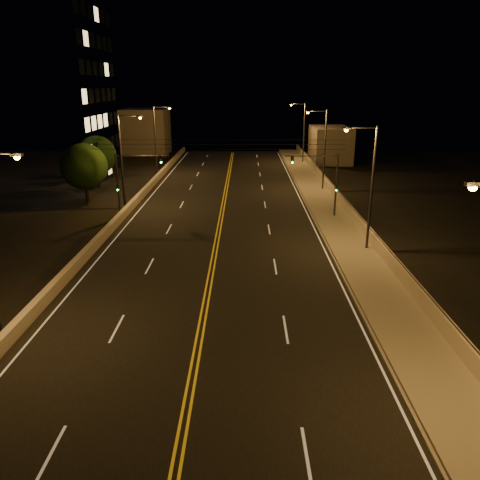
{
  "coord_description": "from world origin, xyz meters",
  "views": [
    {
      "loc": [
        2.3,
        -11.57,
        12.37
      ],
      "look_at": [
        2.0,
        18.0,
        2.5
      ],
      "focal_mm": 35.0,
      "sensor_mm": 36.0,
      "label": 1
    }
  ],
  "objects_px": {
    "streetlight_1": "(369,182)",
    "tree_0": "(84,167)",
    "tree_1": "(97,155)",
    "building_tower": "(0,82)",
    "streetlight_5": "(124,156)",
    "traffic_signal_right": "(326,178)",
    "traffic_signal_left": "(128,178)",
    "streetlight_2": "(323,145)",
    "streetlight_6": "(157,136)",
    "streetlight_3": "(302,129)"
  },
  "relations": [
    {
      "from": "traffic_signal_left",
      "to": "building_tower",
      "type": "distance_m",
      "value": 25.75
    },
    {
      "from": "streetlight_5",
      "to": "traffic_signal_right",
      "type": "xyz_separation_m",
      "value": [
        19.94,
        -3.5,
        -1.58
      ]
    },
    {
      "from": "streetlight_6",
      "to": "tree_0",
      "type": "height_order",
      "value": "streetlight_6"
    },
    {
      "from": "streetlight_6",
      "to": "building_tower",
      "type": "distance_m",
      "value": 19.93
    },
    {
      "from": "streetlight_2",
      "to": "building_tower",
      "type": "distance_m",
      "value": 39.65
    },
    {
      "from": "streetlight_1",
      "to": "traffic_signal_right",
      "type": "distance_m",
      "value": 9.65
    },
    {
      "from": "streetlight_5",
      "to": "streetlight_6",
      "type": "height_order",
      "value": "same"
    },
    {
      "from": "streetlight_5",
      "to": "building_tower",
      "type": "distance_m",
      "value": 22.37
    },
    {
      "from": "streetlight_2",
      "to": "traffic_signal_left",
      "type": "relative_size",
      "value": 1.54
    },
    {
      "from": "traffic_signal_right",
      "to": "streetlight_6",
      "type": "bearing_deg",
      "value": 131.9
    },
    {
      "from": "streetlight_3",
      "to": "traffic_signal_right",
      "type": "relative_size",
      "value": 1.54
    },
    {
      "from": "streetlight_6",
      "to": "building_tower",
      "type": "height_order",
      "value": "building_tower"
    },
    {
      "from": "streetlight_5",
      "to": "building_tower",
      "type": "relative_size",
      "value": 0.36
    },
    {
      "from": "tree_1",
      "to": "streetlight_1",
      "type": "bearing_deg",
      "value": -40.61
    },
    {
      "from": "traffic_signal_right",
      "to": "streetlight_1",
      "type": "bearing_deg",
      "value": -80.8
    },
    {
      "from": "streetlight_5",
      "to": "traffic_signal_right",
      "type": "height_order",
      "value": "streetlight_5"
    },
    {
      "from": "streetlight_5",
      "to": "streetlight_6",
      "type": "distance_m",
      "value": 18.73
    },
    {
      "from": "streetlight_1",
      "to": "streetlight_3",
      "type": "height_order",
      "value": "same"
    },
    {
      "from": "tree_1",
      "to": "streetlight_2",
      "type": "bearing_deg",
      "value": -4.01
    },
    {
      "from": "streetlight_2",
      "to": "tree_0",
      "type": "xyz_separation_m",
      "value": [
        -26.16,
        -7.15,
        -1.36
      ]
    },
    {
      "from": "streetlight_3",
      "to": "building_tower",
      "type": "bearing_deg",
      "value": -155.94
    },
    {
      "from": "traffic_signal_left",
      "to": "tree_0",
      "type": "xyz_separation_m",
      "value": [
        -5.82,
        5.17,
        0.22
      ]
    },
    {
      "from": "streetlight_5",
      "to": "traffic_signal_right",
      "type": "distance_m",
      "value": 20.31
    },
    {
      "from": "streetlight_6",
      "to": "traffic_signal_left",
      "type": "xyz_separation_m",
      "value": [
        1.12,
        -22.23,
        -1.58
      ]
    },
    {
      "from": "streetlight_6",
      "to": "traffic_signal_left",
      "type": "height_order",
      "value": "streetlight_6"
    },
    {
      "from": "traffic_signal_right",
      "to": "building_tower",
      "type": "relative_size",
      "value": 0.24
    },
    {
      "from": "streetlight_1",
      "to": "tree_0",
      "type": "xyz_separation_m",
      "value": [
        -26.16,
        14.57,
        -1.36
      ]
    },
    {
      "from": "streetlight_3",
      "to": "streetlight_5",
      "type": "relative_size",
      "value": 1.0
    },
    {
      "from": "building_tower",
      "to": "traffic_signal_right",
      "type": "bearing_deg",
      "value": -22.71
    },
    {
      "from": "building_tower",
      "to": "tree_1",
      "type": "bearing_deg",
      "value": -6.95
    },
    {
      "from": "streetlight_1",
      "to": "streetlight_6",
      "type": "xyz_separation_m",
      "value": [
        -21.46,
        31.62,
        0.0
      ]
    },
    {
      "from": "streetlight_2",
      "to": "tree_1",
      "type": "relative_size",
      "value": 1.5
    },
    {
      "from": "streetlight_5",
      "to": "tree_0",
      "type": "height_order",
      "value": "streetlight_5"
    },
    {
      "from": "streetlight_6",
      "to": "traffic_signal_left",
      "type": "distance_m",
      "value": 22.31
    },
    {
      "from": "streetlight_3",
      "to": "traffic_signal_left",
      "type": "relative_size",
      "value": 1.54
    },
    {
      "from": "streetlight_1",
      "to": "building_tower",
      "type": "height_order",
      "value": "building_tower"
    },
    {
      "from": "traffic_signal_right",
      "to": "tree_0",
      "type": "height_order",
      "value": "tree_0"
    },
    {
      "from": "traffic_signal_right",
      "to": "building_tower",
      "type": "bearing_deg",
      "value": 157.29
    },
    {
      "from": "streetlight_3",
      "to": "tree_0",
      "type": "bearing_deg",
      "value": -133.25
    },
    {
      "from": "streetlight_2",
      "to": "streetlight_1",
      "type": "bearing_deg",
      "value": -90.0
    },
    {
      "from": "traffic_signal_right",
      "to": "tree_0",
      "type": "xyz_separation_m",
      "value": [
        -24.64,
        5.17,
        0.22
      ]
    },
    {
      "from": "streetlight_1",
      "to": "traffic_signal_right",
      "type": "height_order",
      "value": "streetlight_1"
    },
    {
      "from": "streetlight_1",
      "to": "traffic_signal_left",
      "type": "bearing_deg",
      "value": 155.22
    },
    {
      "from": "streetlight_5",
      "to": "tree_1",
      "type": "height_order",
      "value": "streetlight_5"
    },
    {
      "from": "traffic_signal_left",
      "to": "tree_1",
      "type": "relative_size",
      "value": 0.97
    },
    {
      "from": "streetlight_1",
      "to": "streetlight_6",
      "type": "distance_m",
      "value": 38.22
    },
    {
      "from": "streetlight_6",
      "to": "tree_1",
      "type": "bearing_deg",
      "value": -127.44
    },
    {
      "from": "streetlight_1",
      "to": "tree_1",
      "type": "bearing_deg",
      "value": 139.39
    },
    {
      "from": "streetlight_1",
      "to": "traffic_signal_right",
      "type": "bearing_deg",
      "value": 99.2
    },
    {
      "from": "building_tower",
      "to": "streetlight_1",
      "type": "bearing_deg",
      "value": -32.77
    }
  ]
}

